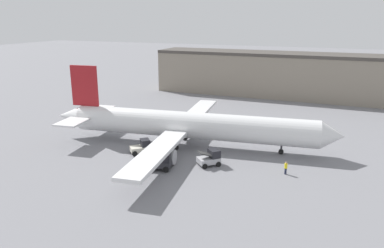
# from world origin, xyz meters

# --- Properties ---
(ground_plane) EXTENTS (400.00, 400.00, 0.00)m
(ground_plane) POSITION_xyz_m (0.00, 0.00, 0.00)
(ground_plane) COLOR slate
(terminal_building) EXTENTS (78.08, 10.39, 10.36)m
(terminal_building) POSITION_xyz_m (14.60, 41.73, 5.19)
(terminal_building) COLOR gray
(terminal_building) RESTS_ON ground_plane
(airplane) EXTENTS (43.01, 38.03, 11.32)m
(airplane) POSITION_xyz_m (-0.98, -0.13, 3.15)
(airplane) COLOR silver
(airplane) RESTS_ON ground_plane
(ground_crew_worker) EXTENTS (0.35, 0.35, 1.61)m
(ground_crew_worker) POSITION_xyz_m (14.38, -5.12, 0.86)
(ground_crew_worker) COLOR #1E2338
(ground_crew_worker) RESTS_ON ground_plane
(baggage_tug) EXTENTS (3.34, 2.35, 2.22)m
(baggage_tug) POSITION_xyz_m (-0.21, -9.69, 1.01)
(baggage_tug) COLOR #2D2D33
(baggage_tug) RESTS_ON ground_plane
(belt_loader_truck) EXTENTS (3.32, 3.32, 2.04)m
(belt_loader_truck) POSITION_xyz_m (4.93, -5.84, 0.97)
(belt_loader_truck) COLOR #B2B2B7
(belt_loader_truck) RESTS_ON ground_plane
(pushback_tug) EXTENTS (3.27, 3.23, 1.97)m
(pushback_tug) POSITION_xyz_m (-5.36, -5.41, 0.91)
(pushback_tug) COLOR beige
(pushback_tug) RESTS_ON ground_plane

